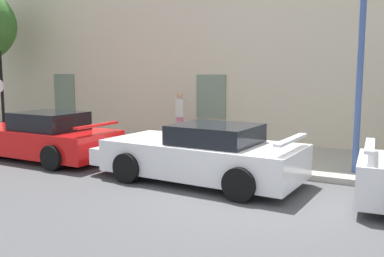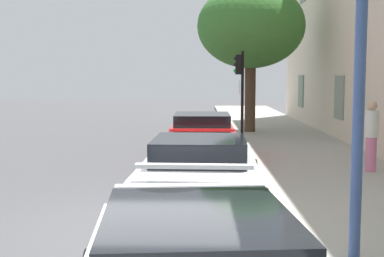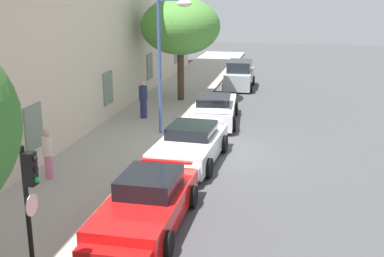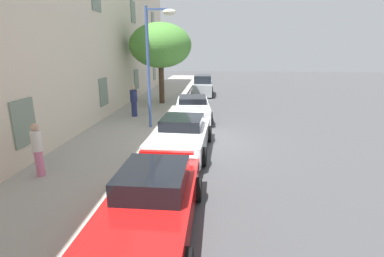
{
  "view_description": "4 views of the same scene",
  "coord_description": "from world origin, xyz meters",
  "views": [
    {
      "loc": [
        2.92,
        -7.61,
        2.45
      ],
      "look_at": [
        -1.81,
        1.18,
        1.11
      ],
      "focal_mm": 39.67,
      "sensor_mm": 36.0,
      "label": 1
    },
    {
      "loc": [
        8.01,
        0.69,
        2.39
      ],
      "look_at": [
        -2.2,
        0.56,
        1.34
      ],
      "focal_mm": 49.39,
      "sensor_mm": 36.0,
      "label": 2
    },
    {
      "loc": [
        -17.84,
        -2.76,
        6.01
      ],
      "look_at": [
        -1.1,
        0.67,
        1.19
      ],
      "focal_mm": 46.48,
      "sensor_mm": 36.0,
      "label": 3
    },
    {
      "loc": [
        -11.92,
        -0.55,
        3.9
      ],
      "look_at": [
        -0.27,
        0.38,
        0.65
      ],
      "focal_mm": 26.95,
      "sensor_mm": 36.0,
      "label": 4
    }
  ],
  "objects": [
    {
      "name": "building_facade",
      "position": [
        0.0,
        7.74,
        5.45
      ],
      "size": [
        42.69,
        4.83,
        10.86
      ],
      "color": "beige",
      "rests_on": "ground"
    },
    {
      "name": "street_lamp",
      "position": [
        1.7,
        2.18,
        4.02
      ],
      "size": [
        0.44,
        1.42,
        5.6
      ],
      "color": "#3F5999",
      "rests_on": "sidewalk"
    },
    {
      "name": "pedestrian_admiring",
      "position": [
        3.94,
        4.03,
        1.02
      ],
      "size": [
        0.43,
        0.43,
        1.74
      ],
      "color": "navy",
      "rests_on": "sidewalk"
    },
    {
      "name": "sidewalk",
      "position": [
        0.0,
        3.72,
        0.07
      ],
      "size": [
        60.0,
        3.71,
        0.14
      ],
      "primitive_type": "cube",
      "color": "#A8A399",
      "rests_on": "ground"
    },
    {
      "name": "sportscar_white_middle",
      "position": [
        4.48,
        0.72,
        0.59
      ],
      "size": [
        5.17,
        2.36,
        1.31
      ],
      "color": "white",
      "rests_on": "ground"
    },
    {
      "name": "sportscar_red_lead",
      "position": [
        -6.59,
        0.79,
        0.58
      ],
      "size": [
        4.91,
        2.09,
        1.34
      ],
      "color": "red",
      "rests_on": "ground"
    },
    {
      "name": "traffic_light",
      "position": [
        -9.78,
        2.09,
        2.2
      ],
      "size": [
        0.44,
        0.36,
        3.03
      ],
      "color": "black",
      "rests_on": "sidewalk"
    },
    {
      "name": "ground_plane",
      "position": [
        0.0,
        0.0,
        0.0
      ],
      "size": [
        80.0,
        80.0,
        0.0
      ],
      "primitive_type": "plane",
      "color": "#444447"
    },
    {
      "name": "tree_midblock",
      "position": [
        8.17,
        3.2,
        4.09
      ],
      "size": [
        4.22,
        4.22,
        5.47
      ],
      "color": "#473323",
      "rests_on": "sidewalk"
    },
    {
      "name": "hatchback_parked",
      "position": [
        12.73,
        0.5,
        0.79
      ],
      "size": [
        3.73,
        1.84,
        1.73
      ],
      "color": "#B2B7BC",
      "rests_on": "ground"
    },
    {
      "name": "pedestrian_strolling",
      "position": [
        -4.18,
        4.71,
        1.0
      ],
      "size": [
        0.43,
        0.43,
        1.65
      ],
      "color": "pink",
      "rests_on": "sidewalk"
    },
    {
      "name": "sportscar_yellow_flank",
      "position": [
        -1.46,
        0.73,
        0.59
      ],
      "size": [
        4.88,
        2.35,
        1.3
      ],
      "color": "white",
      "rests_on": "ground"
    }
  ]
}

